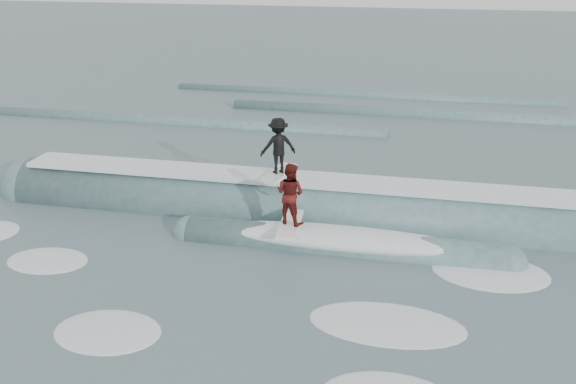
# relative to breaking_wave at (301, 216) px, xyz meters

# --- Properties ---
(ground) EXTENTS (160.00, 160.00, 0.00)m
(ground) POSITION_rel_breaking_wave_xyz_m (-0.26, -4.04, -0.04)
(ground) COLOR #425961
(ground) RESTS_ON ground
(breaking_wave) EXTENTS (20.82, 3.96, 2.36)m
(breaking_wave) POSITION_rel_breaking_wave_xyz_m (0.00, 0.00, 0.00)
(breaking_wave) COLOR #3C6266
(breaking_wave) RESTS_ON ground
(surfer_black) EXTENTS (1.30, 2.06, 1.85)m
(surfer_black) POSITION_rel_breaking_wave_xyz_m (-0.79, 0.31, 2.11)
(surfer_black) COLOR silver
(surfer_black) RESTS_ON ground
(surfer_red) EXTENTS (1.04, 2.04, 1.87)m
(surfer_red) POSITION_rel_breaking_wave_xyz_m (0.07, -1.89, 1.40)
(surfer_red) COLOR white
(surfer_red) RESTS_ON ground
(whitewater) EXTENTS (16.84, 7.44, 0.10)m
(whitewater) POSITION_rel_breaking_wave_xyz_m (-0.03, -5.10, -0.04)
(whitewater) COLOR white
(whitewater) RESTS_ON ground
(far_swells) EXTENTS (35.63, 8.65, 0.80)m
(far_swells) POSITION_rel_breaking_wave_xyz_m (-1.01, 13.61, -0.04)
(far_swells) COLOR #3C6266
(far_swells) RESTS_ON ground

